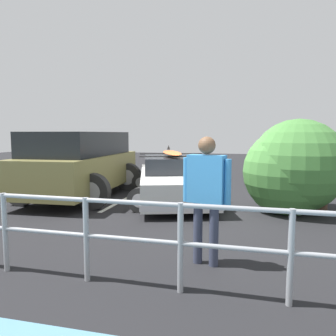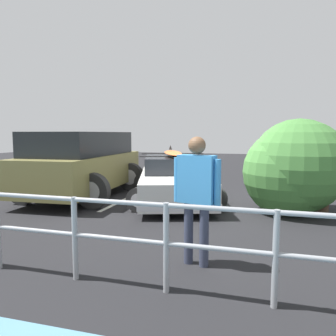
# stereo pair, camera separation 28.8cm
# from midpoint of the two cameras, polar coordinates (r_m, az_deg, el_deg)

# --- Properties ---
(ground_plane) EXTENTS (44.00, 44.00, 0.02)m
(ground_plane) POSITION_cam_midpoint_polar(r_m,az_deg,el_deg) (8.48, 6.00, -6.55)
(ground_plane) COLOR black
(ground_plane) RESTS_ON ground
(parking_stripe) EXTENTS (0.12, 3.71, 0.00)m
(parking_stripe) POSITION_cam_midpoint_polar(r_m,az_deg,el_deg) (9.52, -5.93, -5.09)
(parking_stripe) COLOR silver
(parking_stripe) RESTS_ON ground
(sedan_car) EXTENTS (3.14, 4.83, 1.48)m
(sedan_car) POSITION_cam_midpoint_polar(r_m,az_deg,el_deg) (9.06, 1.93, -1.93)
(sedan_car) COLOR silver
(sedan_car) RESTS_ON ground
(suv_car) EXTENTS (2.95, 4.74, 1.88)m
(suv_car) POSITION_cam_midpoint_polar(r_m,az_deg,el_deg) (9.75, -13.86, 0.83)
(suv_car) COLOR brown
(suv_car) RESTS_ON ground
(person_bystander) EXTENTS (0.68, 0.32, 1.79)m
(person_bystander) POSITION_cam_midpoint_polar(r_m,az_deg,el_deg) (4.52, 6.83, -3.64)
(person_bystander) COLOR #33384C
(person_bystander) RESTS_ON ground
(railing_fence) EXTENTS (7.21, 0.17, 1.05)m
(railing_fence) POSITION_cam_midpoint_polar(r_m,az_deg,el_deg) (4.25, -14.08, -9.89)
(railing_fence) COLOR gray
(railing_fence) RESTS_ON ground
(bush_near_left) EXTENTS (2.47, 2.15, 2.27)m
(bush_near_left) POSITION_cam_midpoint_polar(r_m,az_deg,el_deg) (8.13, 22.75, 0.25)
(bush_near_left) COLOR #4C3828
(bush_near_left) RESTS_ON ground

